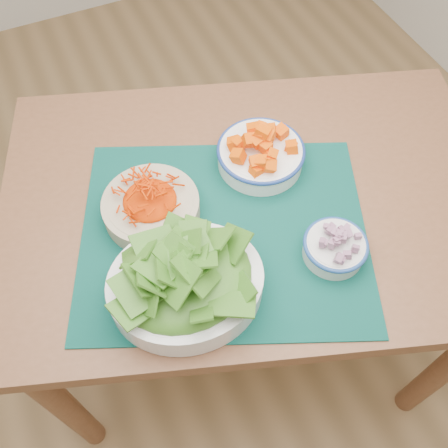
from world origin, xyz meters
The scene contains 7 objects.
ground centered at (0.00, 0.00, 0.00)m, with size 4.00×4.00×0.00m, color #A37D4E.
table centered at (0.28, 0.03, 0.64)m, with size 1.26×1.03×0.75m.
placemat centered at (0.19, -0.03, 0.75)m, with size 0.58×0.48×0.00m, color #032C27.
carrot_bowl centered at (0.07, 0.07, 0.79)m, with size 0.26×0.26×0.07m.
squash_bowl centered at (0.34, 0.10, 0.80)m, with size 0.24×0.24×0.10m.
lettuce_bowl centered at (0.07, -0.13, 0.81)m, with size 0.33×0.29×0.13m.
onion_bowl centered at (0.37, -0.17, 0.79)m, with size 0.14×0.14×0.07m.
Camera 1 is at (-0.03, -0.53, 1.62)m, focal length 40.00 mm.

